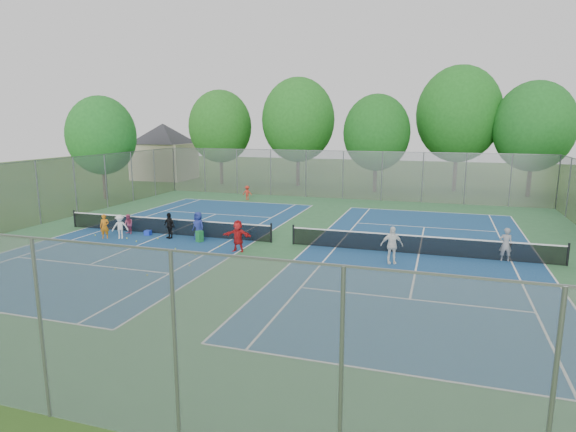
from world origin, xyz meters
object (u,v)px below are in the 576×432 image
(net_left, at_px, (166,227))
(net_right, at_px, (419,245))
(instructor, at_px, (506,245))
(ball_crate, at_px, (148,233))
(ball_hopper, at_px, (199,236))

(net_left, relative_size, net_right, 1.00)
(net_left, bearing_deg, instructor, -0.06)
(net_left, distance_m, ball_crate, 1.06)
(net_left, height_order, ball_hopper, net_left)
(net_right, height_order, ball_crate, net_right)
(net_right, height_order, ball_hopper, net_right)
(net_left, bearing_deg, ball_crate, -148.35)
(ball_crate, height_order, ball_hopper, ball_hopper)
(ball_hopper, height_order, instructor, instructor)
(instructor, bearing_deg, net_right, -5.75)
(ball_crate, xyz_separation_m, instructor, (18.68, 0.52, 0.65))
(ball_hopper, bearing_deg, instructor, 3.83)
(ball_crate, xyz_separation_m, ball_hopper, (3.54, -0.50, 0.16))
(net_left, xyz_separation_m, ball_crate, (-0.86, -0.53, -0.31))
(net_right, relative_size, ball_hopper, 21.05)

